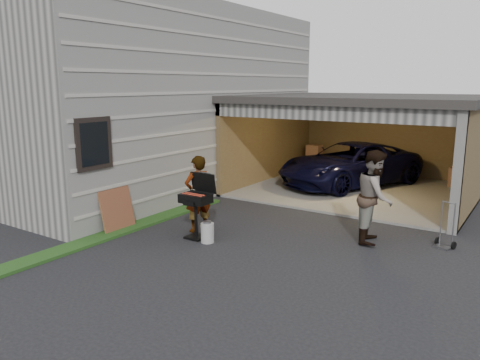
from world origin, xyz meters
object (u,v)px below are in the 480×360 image
object	(u,v)px
bbq_grill	(197,201)
plywood_panel	(117,210)
minivan	(350,166)
hand_truck	(445,239)
man	(375,197)
woman	(198,194)
propane_tank	(207,233)

from	to	relation	value
bbq_grill	plywood_panel	size ratio (longest dim) A/B	1.42
bbq_grill	plywood_panel	distance (m)	1.92
minivan	bbq_grill	bearing A→B (deg)	-74.01
plywood_panel	hand_truck	xyz separation A→B (m)	(6.32, 2.87, -0.30)
man	woman	bearing A→B (deg)	100.97
plywood_panel	bbq_grill	bearing A→B (deg)	18.21
minivan	plywood_panel	world-z (taller)	minivan
bbq_grill	plywood_panel	bearing A→B (deg)	-161.79
woman	propane_tank	distance (m)	1.02
woman	plywood_panel	distance (m)	1.85
propane_tank	hand_truck	distance (m)	4.80
minivan	hand_truck	xyz separation A→B (m)	(3.65, -4.36, -0.49)
bbq_grill	man	bearing A→B (deg)	29.88
propane_tank	bbq_grill	bearing A→B (deg)	161.73
man	plywood_panel	xyz separation A→B (m)	(-5.00, -2.43, -0.49)
woman	plywood_panel	bearing A→B (deg)	-33.99
man	hand_truck	distance (m)	1.60
bbq_grill	woman	bearing A→B (deg)	125.47
man	plywood_panel	world-z (taller)	man
propane_tank	woman	bearing A→B (deg)	142.26
minivan	man	world-z (taller)	man
minivan	bbq_grill	xyz separation A→B (m)	(-0.87, -6.64, 0.14)
woman	bbq_grill	bearing A→B (deg)	59.63
hand_truck	bbq_grill	bearing A→B (deg)	-133.18
woman	man	bearing A→B (deg)	137.25
man	hand_truck	size ratio (longest dim) A/B	2.04
woman	plywood_panel	xyz separation A→B (m)	(-1.54, -0.96, -0.38)
plywood_panel	hand_truck	bearing A→B (deg)	24.43
propane_tank	plywood_panel	bearing A→B (deg)	-167.75
man	propane_tank	size ratio (longest dim) A/B	4.68
minivan	woman	distance (m)	6.38
man	propane_tank	distance (m)	3.53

